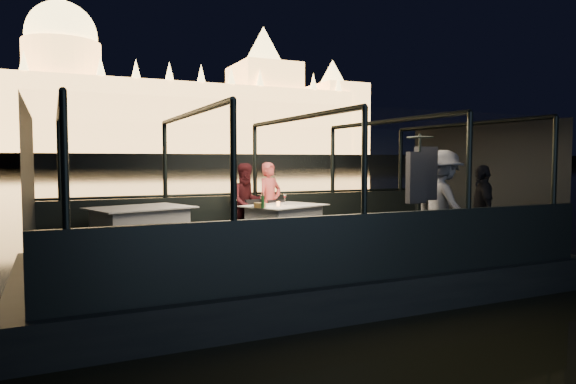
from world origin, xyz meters
name	(u,v)px	position (x,y,z in m)	size (l,w,h in m)	color
river_water	(78,174)	(0.00, 80.00, 0.00)	(500.00, 500.00, 0.00)	black
boat_hull	(298,285)	(0.00, 0.00, 0.00)	(8.60, 4.40, 1.00)	black
boat_deck	(298,257)	(0.00, 0.00, 0.48)	(8.00, 4.00, 0.04)	black
gunwale_port	(255,217)	(0.00, 2.00, 0.95)	(8.00, 0.08, 0.90)	black
gunwale_starboard	(364,247)	(0.00, -2.00, 0.95)	(8.00, 0.08, 0.90)	black
cabin_glass_port	(255,160)	(0.00, 2.00, 2.10)	(8.00, 0.02, 1.40)	#99B2B2
cabin_glass_starboard	(365,160)	(0.00, -2.00, 2.10)	(8.00, 0.02, 1.40)	#99B2B2
cabin_roof_glass	(298,118)	(0.00, 0.00, 2.80)	(8.00, 4.00, 0.02)	#99B2B2
end_wall_fore	(30,194)	(-4.00, 0.00, 1.65)	(0.02, 4.00, 2.30)	black
end_wall_aft	(479,183)	(4.00, 0.00, 1.65)	(0.02, 4.00, 2.30)	black
canopy_ribs	(298,187)	(0.00, 0.00, 1.65)	(8.00, 4.00, 2.30)	black
embankment	(63,163)	(0.00, 210.00, 1.00)	(400.00, 140.00, 6.00)	#423D33
parliament_building	(63,77)	(0.00, 175.00, 29.00)	(220.00, 32.00, 60.00)	#F2D18C
dining_table_central	(284,225)	(0.21, 1.04, 0.89)	(1.45, 1.05, 0.77)	silver
dining_table_aft	(141,234)	(-2.41, 1.02, 0.89)	(1.57, 1.13, 0.83)	silver
chair_port_left	(257,220)	(-0.16, 1.49, 0.95)	(0.39, 0.39, 0.83)	black
chair_port_right	(279,219)	(0.31, 1.49, 0.95)	(0.38, 0.38, 0.81)	black
coat_stand	(419,206)	(1.43, -1.34, 1.40)	(0.56, 0.45, 2.01)	black
person_woman_coral	(270,203)	(0.22, 1.76, 1.25)	(0.56, 0.37, 1.56)	#DB534F
person_man_maroon	(247,204)	(-0.26, 1.76, 1.25)	(0.74, 0.58, 1.54)	#391014
passenger_stripe	(442,206)	(2.08, -1.13, 1.35)	(1.15, 0.65, 1.77)	white
passenger_dark	(482,205)	(2.81, -1.27, 1.35)	(0.90, 0.38, 1.53)	black
wine_bottle	(263,200)	(-0.39, 0.62, 1.42)	(0.06, 0.06, 0.27)	#14391A
bread_basket	(260,205)	(-0.39, 0.76, 1.31)	(0.22, 0.22, 0.09)	brown
amber_candle	(278,204)	(0.00, 0.83, 1.31)	(0.06, 0.06, 0.08)	#FF933F
plate_near	(301,206)	(0.40, 0.68, 1.27)	(0.22, 0.22, 0.01)	white
plate_far	(257,206)	(-0.39, 0.87, 1.27)	(0.22, 0.22, 0.01)	silver
wine_glass_white	(262,202)	(-0.38, 0.68, 1.36)	(0.07, 0.07, 0.21)	white
wine_glass_red	(285,200)	(0.23, 1.05, 1.36)	(0.07, 0.07, 0.20)	silver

